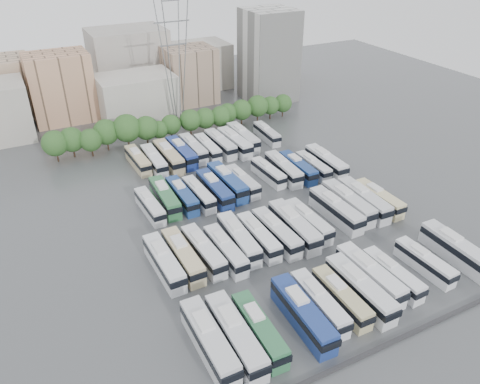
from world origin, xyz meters
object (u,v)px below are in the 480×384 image
bus_r1_s7 (294,226)px  electricity_pylon (174,55)px  bus_r2_s4 (199,194)px  bus_r3_s7 (208,148)px  bus_r2_s1 (150,206)px  bus_r1_s3 (225,250)px  bus_r0_s1 (235,335)px  bus_r1_s5 (259,236)px  bus_r1_s13 (379,198)px  bus_r0_s9 (393,274)px  bus_r0_s7 (360,289)px  bus_r1_s4 (239,239)px  bus_r1_s6 (276,232)px  bus_r3_s10 (243,137)px  bus_r0_s6 (341,297)px  bus_r2_s7 (242,181)px  bus_r0_s2 (259,329)px  bus_r1_s2 (203,251)px  bus_r0_s13 (457,250)px  bus_r0_s8 (370,275)px  bus_r2_s13 (326,162)px  bus_r3_s8 (220,144)px  apartment_tower (269,56)px  bus_r1_s1 (183,256)px  bus_r3_s6 (193,148)px  bus_r2_s3 (182,195)px  bus_r0_s4 (303,314)px  bus_r1_s10 (336,210)px  bus_r3_s2 (138,160)px  bus_r1_s8 (308,221)px  bus_r1_s12 (364,200)px  bus_r2_s10 (283,169)px  bus_r3_s9 (235,142)px  bus_r3_s4 (169,156)px  bus_r2_s5 (215,189)px  bus_r0_s5 (319,303)px  bus_r3_s5 (182,152)px  bus_r0_s0 (209,341)px  bus_r2_s9 (268,172)px  bus_r2_s11 (298,167)px

bus_r1_s7 → electricity_pylon: bearing=91.1°
bus_r2_s4 → bus_r3_s7: (10.03, 18.61, 0.04)m
bus_r1_s7 → bus_r2_s1: bus_r1_s7 is taller
bus_r1_s3 → bus_r3_s7: size_ratio=1.03×
bus_r0_s1 → bus_r1_s3: size_ratio=1.15×
bus_r1_s5 → bus_r1_s13: size_ratio=1.00×
bus_r2_s1 → bus_r3_s7: 27.08m
bus_r0_s9 → bus_r1_s3: (-19.86, 16.71, 0.09)m
bus_r0_s7 → bus_r1_s4: (-9.97, 18.89, -0.09)m
bus_r1_s6 → bus_r3_s10: 40.06m
bus_r0_s6 → bus_r2_s7: bearing=86.0°
bus_r0_s2 → bus_r1_s2: (0.11, 18.59, 0.01)m
bus_r0_s13 → bus_r3_s10: bus_r0_s13 is taller
bus_r1_s4 → bus_r1_s5: bus_r1_s4 is taller
bus_r0_s2 → bus_r0_s7: (16.57, -0.01, 0.18)m
bus_r2_s4 → bus_r0_s8: bearing=-70.3°
bus_r2_s13 → bus_r3_s8: size_ratio=1.02×
apartment_tower → bus_r0_s9: 86.67m
bus_r0_s8 → bus_r1_s7: bus_r1_s7 is taller
bus_r1_s5 → bus_r2_s7: 19.45m
bus_r1_s1 → bus_r0_s2: bearing=-80.6°
bus_r0_s8 → bus_r3_s6: size_ratio=1.08×
bus_r0_s9 → bus_r2_s3: 41.22m
bus_r0_s4 → bus_r1_s10: size_ratio=1.02×
bus_r2_s1 → bus_r3_s8: bus_r3_s8 is taller
bus_r1_s4 → bus_r3_s8: size_ratio=1.01×
bus_r3_s2 → bus_r1_s8: bearing=-64.2°
bus_r1_s12 → bus_r2_s10: (-6.73, 17.96, -0.11)m
bus_r2_s7 → bus_r3_s9: bus_r3_s9 is taller
bus_r0_s4 → bus_r3_s4: 53.94m
bus_r3_s7 → bus_r3_s9: (6.69, -0.71, 0.26)m
bus_r1_s10 → bus_r2_s5: bus_r1_s10 is taller
bus_r1_s12 → bus_r1_s1: bearing=-177.9°
bus_r1_s12 → bus_r1_s13: size_ratio=1.13×
bus_r0_s5 → bus_r3_s5: bearing=91.7°
bus_r1_s2 → bus_r2_s4: bearing=67.2°
bus_r0_s2 → bus_r1_s6: bearing=55.4°
electricity_pylon → apartment_tower: bearing=14.0°
bus_r0_s0 → bus_r0_s4: (13.10, -1.45, -0.02)m
bus_r1_s8 → bus_r1_s12: 13.33m
electricity_pylon → bus_r1_s5: 59.32m
bus_r2_s9 → bus_r0_s7: bearing=-102.4°
bus_r0_s6 → bus_r2_s11: 39.74m
bus_r0_s5 → bus_r1_s7: bearing=70.0°
bus_r0_s1 → bus_r3_s7: 57.58m
bus_r1_s5 → bus_r3_s8: size_ratio=0.94×
bus_r1_s6 → bus_r3_s6: bus_r1_s6 is taller
bus_r1_s12 → bus_r2_s3: bearing=151.3°
bus_r0_s1 → bus_r1_s7: bus_r0_s1 is taller
bus_r1_s3 → bus_r1_s10: 23.13m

